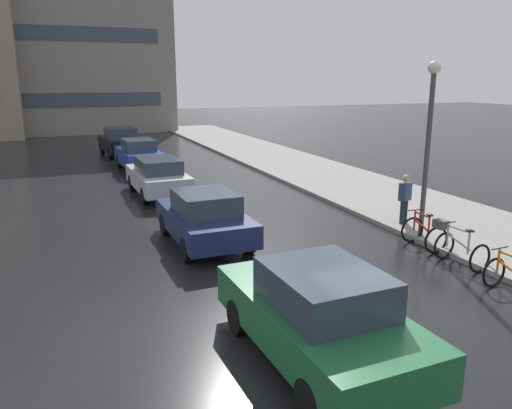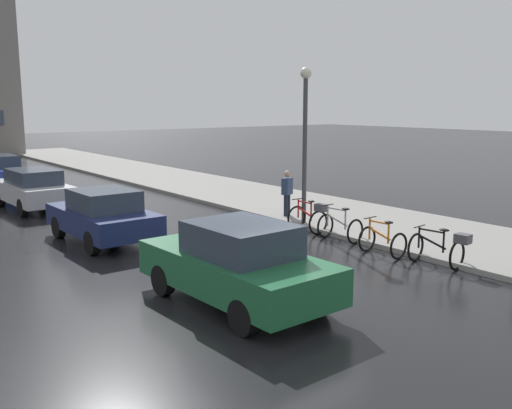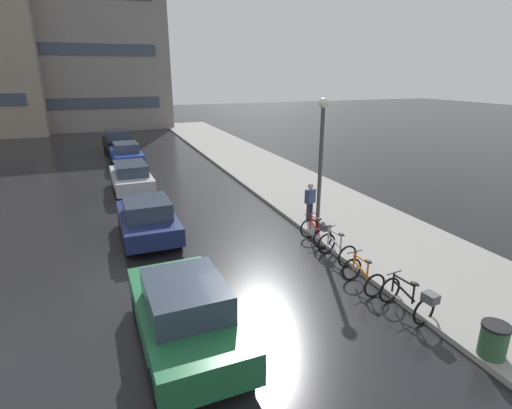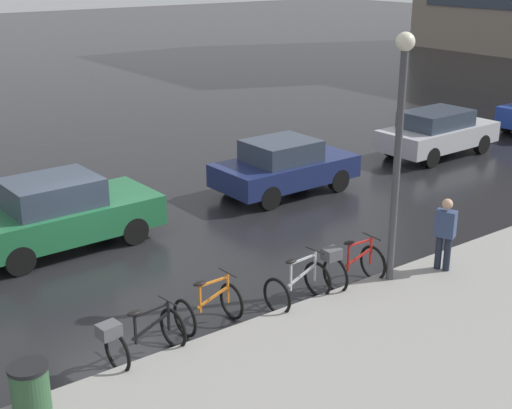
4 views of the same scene
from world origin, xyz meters
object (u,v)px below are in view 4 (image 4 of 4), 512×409
object	(u,v)px
bicycle_farthest	(350,264)
car_green	(59,213)
car_navy	(284,166)
bicycle_third	(298,286)
car_silver	(438,132)
trash_bin	(31,392)
pedestrian	(445,233)
bicycle_nearest	(138,336)
bicycle_second	(209,307)
streetlamp	(399,133)

from	to	relation	value
bicycle_farthest	car_green	size ratio (longest dim) A/B	0.30
bicycle_farthest	car_navy	distance (m)	6.10
car_navy	bicycle_third	bearing A→B (deg)	-36.39
car_navy	car_silver	size ratio (longest dim) A/B	0.93
car_silver	trash_bin	world-z (taller)	car_silver
bicycle_third	bicycle_farthest	xyz separation A→B (m)	(0.04, 1.29, 0.11)
car_green	pedestrian	size ratio (longest dim) A/B	2.62
bicycle_third	bicycle_nearest	bearing A→B (deg)	-89.55
bicycle_farthest	car_silver	bearing A→B (deg)	121.05
bicycle_nearest	car_green	world-z (taller)	car_green
car_green	bicycle_nearest	bearing A→B (deg)	-9.28
bicycle_second	bicycle_farthest	world-z (taller)	bicycle_farthest
car_silver	car_green	bearing A→B (deg)	-89.49
bicycle_second	streetlamp	size ratio (longest dim) A/B	0.22
bicycle_third	trash_bin	world-z (taller)	bicycle_third
streetlamp	bicycle_second	bearing A→B (deg)	-100.62
bicycle_nearest	car_silver	distance (m)	14.89
bicycle_nearest	bicycle_farthest	bearing A→B (deg)	89.88
car_navy	bicycle_nearest	bearing A→B (deg)	-53.49
bicycle_second	car_silver	size ratio (longest dim) A/B	0.26
streetlamp	trash_bin	distance (m)	7.78
streetlamp	bicycle_nearest	bearing A→B (deg)	-94.32
bicycle_farthest	car_navy	world-z (taller)	car_navy
bicycle_nearest	car_silver	xyz separation A→B (m)	(-5.51, 13.83, 0.29)
bicycle_second	pedestrian	size ratio (longest dim) A/B	0.66
bicycle_nearest	pedestrian	distance (m)	6.65
bicycle_farthest	pedestrian	size ratio (longest dim) A/B	0.80
car_navy	car_silver	xyz separation A→B (m)	(-0.06, 6.46, 0.02)
trash_bin	car_silver	bearing A→B (deg)	110.68
bicycle_nearest	pedestrian	world-z (taller)	pedestrian
bicycle_farthest	pedestrian	xyz separation A→B (m)	(0.72, 1.93, 0.44)
car_green	car_navy	xyz separation A→B (m)	(-0.06, 6.48, -0.05)
bicycle_second	trash_bin	size ratio (longest dim) A/B	1.26
bicycle_farthest	car_silver	size ratio (longest dim) A/B	0.31
car_silver	pedestrian	size ratio (longest dim) A/B	2.57
bicycle_nearest	trash_bin	bearing A→B (deg)	-77.27
streetlamp	car_green	bearing A→B (deg)	-142.14
bicycle_second	trash_bin	world-z (taller)	bicycle_second
bicycle_nearest	bicycle_second	distance (m)	1.59
bicycle_farthest	car_silver	world-z (taller)	car_silver
car_silver	car_navy	bearing A→B (deg)	-89.49
car_navy	trash_bin	distance (m)	10.99
streetlamp	bicycle_third	bearing A→B (deg)	-102.10
bicycle_nearest	car_navy	xyz separation A→B (m)	(-5.45, 7.36, 0.27)
car_green	pedestrian	world-z (taller)	pedestrian
bicycle_farthest	pedestrian	bearing A→B (deg)	69.63
bicycle_nearest	bicycle_second	world-z (taller)	bicycle_nearest
bicycle_nearest	bicycle_farthest	distance (m)	4.66
car_green	pedestrian	bearing A→B (deg)	43.02
car_green	car_navy	world-z (taller)	car_green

